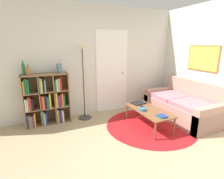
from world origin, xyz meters
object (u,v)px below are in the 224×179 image
Objects in this scene: vase_on_shelf at (59,68)px; couch at (184,106)px; floor_lamp at (83,62)px; bottle_left at (23,69)px; laptop at (139,103)px; bottle_middle at (28,71)px; bookshelf at (46,100)px; bowl at (143,109)px; coffee_table at (148,111)px.

couch is at bearing -21.00° from vase_on_shelf.
bottle_left is (-1.19, 0.10, -0.09)m from floor_lamp.
couch is 5.00× the size of laptop.
bottle_left reaches higher than bottle_middle.
bookshelf is 0.75m from vase_on_shelf.
couch is at bearing 2.14° from bowl.
floor_lamp reaches higher than vase_on_shelf.
bowl is (-1.19, -0.04, 0.12)m from couch.
bottle_left is at bearing 175.15° from floor_lamp.
vase_on_shelf is at bearing 159.00° from couch.
coffee_table is at bearing -28.58° from bookshelf.
couch is (2.97, -1.01, -0.24)m from bookshelf.
bookshelf is 3.83× the size of bottle_left.
vase_on_shelf is at bearing 0.62° from bookshelf.
bookshelf is at bearing 161.19° from couch.
bottle_middle reaches higher than bookshelf.
couch is 8.13× the size of bottle_middle.
floor_lamp is 8.06× the size of bottle_middle.
vase_on_shelf is (-0.50, 0.07, -0.11)m from floor_lamp.
laptop is 2.45m from bottle_middle.
bookshelf reaches higher than laptop.
bowl is 0.67× the size of bottle_middle.
coffee_table is at bearing -25.28° from bottle_left.
bottle_left is (-2.29, 1.08, 0.88)m from coffee_table.
bowl is 2.54m from bottle_left.
floor_lamp is 1.57m from laptop.
floor_lamp is 1.11m from bottle_middle.
coffee_table is 3.30× the size of laptop.
floor_lamp is 1.20m from bottle_left.
coffee_table is at bearing 1.88° from bowl.
couch is 3.52m from bottle_middle.
couch is 1.04m from coffee_table.
bookshelf is 5.46× the size of vase_on_shelf.
vase_on_shelf is at bearing 2.45° from bottle_middle.
bottle_middle is at bearing 164.61° from laptop.
vase_on_shelf is (-1.46, 1.06, 0.80)m from bowl.
bottle_middle is 0.60m from vase_on_shelf.
bookshelf is at bearing -179.38° from vase_on_shelf.
bottle_left is at bearing 148.41° from bottle_middle.
bottle_left is 0.69m from vase_on_shelf.
coffee_table is at bearing -25.02° from bottle_middle.
vase_on_shelf reaches higher than laptop.
bottle_middle is (-0.28, -0.02, 0.66)m from bookshelf.
bookshelf is at bearing 149.36° from bowl.
laptop is at bearing -21.43° from vase_on_shelf.
bookshelf reaches higher than bowl.
bookshelf is 5.24× the size of bottle_middle.
bottle_middle is 1.04× the size of vase_on_shelf.
coffee_table is 0.42m from laptop.
bottle_left reaches higher than bowl.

